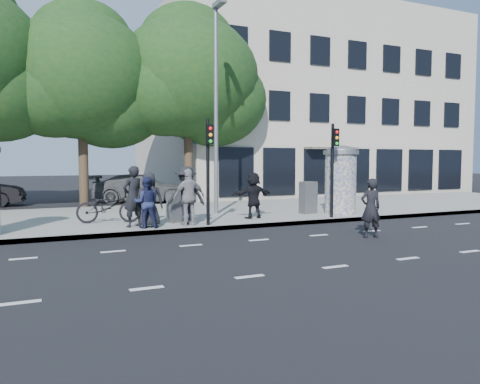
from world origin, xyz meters
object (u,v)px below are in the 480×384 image
ped_f (254,195)px  traffic_pole_far (333,160)px  car_right (142,188)px  ped_a (149,200)px  ped_c (146,203)px  ad_column_right (341,178)px  street_lamp (217,93)px  man_road (371,208)px  cabinet_left (175,207)px  cabinet_right (308,198)px  ped_b (133,197)px  ped_e (189,197)px  ped_d (186,195)px  traffic_pole_near (208,160)px  bicycle (109,206)px

ped_f → traffic_pole_far: bearing=156.8°
ped_f → car_right: size_ratio=0.32×
ped_a → ped_c: (-0.14, -0.17, -0.08)m
ped_a → ad_column_right: bearing=-166.6°
street_lamp → man_road: (2.34, -6.17, -3.93)m
traffic_pole_far → cabinet_left: 5.90m
street_lamp → car_right: street_lamp is taller
ped_c → car_right: ped_c is taller
cabinet_right → traffic_pole_far: bearing=-90.2°
ped_b → car_right: (2.45, 9.84, -0.37)m
ped_e → man_road: ped_e is taller
ped_f → cabinet_right: (2.63, 0.51, -0.20)m
ped_f → ped_a: bearing=5.9°
ped_b → ped_d: size_ratio=1.01×
ped_f → cabinet_right: ped_f is taller
ad_column_right → cabinet_left: 6.65m
ped_a → cabinet_left: size_ratio=1.70×
man_road → ped_e: bearing=-28.1°
ped_e → man_road: size_ratio=1.06×
ped_d → car_right: ped_d is taller
ped_f → cabinet_left: (-2.87, 0.11, -0.32)m
traffic_pole_near → ped_e: traffic_pole_near is taller
ad_column_right → street_lamp: street_lamp is taller
ped_c → bicycle: ped_c is taller
ped_f → car_right: 9.67m
ped_a → car_right: ped_a is taller
ped_b → cabinet_left: (1.50, 0.49, -0.44)m
cabinet_right → ad_column_right: bearing=-32.1°
ad_column_right → ped_e: bearing=-173.4°
cabinet_left → cabinet_right: 5.51m
ad_column_right → cabinet_left: size_ratio=2.60×
ped_c → car_right: size_ratio=0.31×
man_road → cabinet_right: size_ratio=1.38×
man_road → bicycle: size_ratio=0.82×
ped_f → cabinet_left: size_ratio=1.62×
ad_column_right → traffic_pole_far: traffic_pole_far is taller
traffic_pole_near → cabinet_right: traffic_pole_near is taller
ped_b → ped_e: 1.74m
street_lamp → man_road: 7.69m
ped_a → ped_e: 1.25m
ped_e → ped_f: 2.80m
traffic_pole_far → man_road: size_ratio=1.98×
traffic_pole_far → ped_a: (-6.63, 0.36, -1.22)m
ped_b → ped_c: (0.31, -0.42, -0.17)m
ad_column_right → traffic_pole_far: 1.52m
man_road → bicycle: man_road is taller
traffic_pole_near → ped_c: 2.37m
ped_d → ped_e: 0.32m
ped_f → man_road: ped_f is taller
ped_a → ped_c: 0.23m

